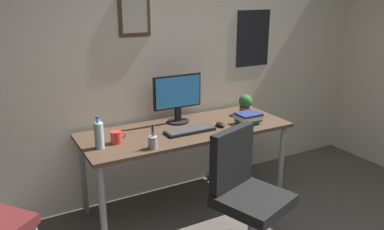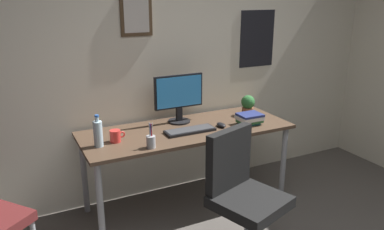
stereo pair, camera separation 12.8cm
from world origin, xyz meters
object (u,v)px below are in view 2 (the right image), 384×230
Objects in this scene: book_stack_left at (250,119)px; computer_mouse at (221,125)px; keyboard at (190,130)px; office_chair at (241,189)px; water_bottle at (98,133)px; coffee_mug_near at (116,136)px; pen_cup at (151,141)px; potted_plant at (248,105)px; monitor at (179,96)px.

computer_mouse is at bearing 167.88° from book_stack_left.
office_chair is at bearing -84.99° from keyboard.
office_chair is 1.14m from water_bottle.
coffee_mug_near is at bearing 174.23° from book_stack_left.
office_chair is 7.78× the size of coffee_mug_near.
water_bottle reaches higher than office_chair.
pen_cup is at bearing 132.60° from office_chair.
pen_cup is 0.98m from book_stack_left.
computer_mouse is at bearing -3.96° from coffee_mug_near.
office_chair is 0.76m from pen_cup.
keyboard is 0.77m from water_bottle.
book_stack_left is at bearing 6.95° from pen_cup.
book_stack_left is at bearing -3.60° from water_bottle.
potted_plant is at bearing 14.17° from keyboard.
monitor reaches higher than office_chair.
office_chair is 2.07× the size of monitor.
coffee_mug_near reaches higher than keyboard.
computer_mouse is 0.93m from coffee_mug_near.
office_chair reaches higher than book_stack_left.
monitor is 3.77× the size of coffee_mug_near.
pen_cup is at bearing -162.18° from potted_plant.
potted_plant reaches higher than computer_mouse.
computer_mouse is (0.27, -0.29, -0.22)m from monitor.
water_bottle is at bearing -173.87° from potted_plant.
office_chair is at bearing -127.84° from book_stack_left.
water_bottle is at bearing 176.40° from book_stack_left.
water_bottle is 1.26× the size of pen_cup.
pen_cup is (0.35, -0.20, -0.05)m from water_bottle.
keyboard is (-0.03, -0.28, -0.23)m from monitor.
office_chair is 0.74m from keyboard.
potted_plant is 1.18m from pen_cup.
monitor reaches higher than water_bottle.
water_bottle is (-0.76, 0.02, 0.09)m from keyboard.
computer_mouse is (0.24, 0.70, 0.23)m from office_chair.
book_stack_left reaches higher than computer_mouse.
keyboard is at bearing 23.61° from pen_cup.
water_bottle is 0.41m from pen_cup.
coffee_mug_near is 0.61× the size of pen_cup.
potted_plant is at bearing 53.99° from office_chair.
coffee_mug_near is 0.63× the size of potted_plant.
potted_plant is (1.32, 0.12, 0.06)m from coffee_mug_near.
computer_mouse is at bearing -155.26° from potted_plant.
monitor is 1.82× the size of water_bottle.
pen_cup reaches higher than keyboard.
coffee_mug_near is (-0.92, 0.06, 0.03)m from computer_mouse.
keyboard is 3.91× the size of computer_mouse.
computer_mouse is 0.45m from potted_plant.
water_bottle is 0.16m from coffee_mug_near.
book_stack_left reaches higher than coffee_mug_near.
computer_mouse is at bearing -46.85° from monitor.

